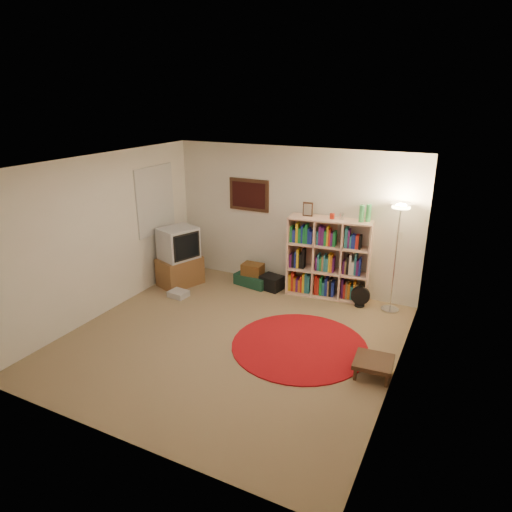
{
  "coord_description": "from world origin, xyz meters",
  "views": [
    {
      "loc": [
        2.88,
        -5.0,
        3.34
      ],
      "look_at": [
        0.1,
        0.6,
        1.1
      ],
      "focal_mm": 32.0,
      "sensor_mm": 36.0,
      "label": 1
    }
  ],
  "objects": [
    {
      "name": "dvd_box",
      "position": [
        -1.54,
        0.87,
        0.05
      ],
      "size": [
        0.33,
        0.29,
        0.1
      ],
      "rotation": [
        0.0,
        0.0,
        -0.09
      ],
      "color": "silver",
      "rests_on": "ground"
    },
    {
      "name": "suitcase",
      "position": [
        -0.61,
        1.93,
        0.1
      ],
      "size": [
        0.7,
        0.51,
        0.21
      ],
      "rotation": [
        0.0,
        0.0,
        -0.17
      ],
      "color": "#163E2D",
      "rests_on": "ground"
    },
    {
      "name": "duffel_bag",
      "position": [
        -0.22,
        1.89,
        0.13
      ],
      "size": [
        0.42,
        0.37,
        0.25
      ],
      "rotation": [
        0.0,
        0.0,
        -0.19
      ],
      "color": "black",
      "rests_on": "ground"
    },
    {
      "name": "bookshelf",
      "position": [
        0.73,
        2.07,
        0.67
      ],
      "size": [
        1.42,
        0.55,
        1.67
      ],
      "rotation": [
        0.0,
        0.0,
        0.11
      ],
      "color": "#FFC7AA",
      "rests_on": "ground"
    },
    {
      "name": "floor_lamp",
      "position": [
        1.86,
        1.97,
        1.48
      ],
      "size": [
        0.43,
        0.43,
        1.78
      ],
      "rotation": [
        0.0,
        0.0,
        0.3
      ],
      "color": "silver",
      "rests_on": "ground"
    },
    {
      "name": "floor_fan",
      "position": [
        1.38,
        1.89,
        0.18
      ],
      "size": [
        0.32,
        0.19,
        0.36
      ],
      "rotation": [
        0.0,
        0.0,
        0.18
      ],
      "color": "black",
      "rests_on": "ground"
    },
    {
      "name": "red_rug",
      "position": [
        0.94,
        0.27,
        0.01
      ],
      "size": [
        1.9,
        1.9,
        0.02
      ],
      "color": "#9A0B11",
      "rests_on": "ground"
    },
    {
      "name": "tv_stand",
      "position": [
        -1.83,
        1.35,
        0.52
      ],
      "size": [
        0.74,
        0.88,
        1.08
      ],
      "rotation": [
        0.0,
        0.0,
        -0.35
      ],
      "color": "brown",
      "rests_on": "ground"
    },
    {
      "name": "wicker_basket",
      "position": [
        -0.61,
        1.9,
        0.31
      ],
      "size": [
        0.38,
        0.27,
        0.21
      ],
      "rotation": [
        0.0,
        0.0,
        0.02
      ],
      "color": "brown",
      "rests_on": "suitcase"
    },
    {
      "name": "room",
      "position": [
        -0.05,
        0.05,
        1.26
      ],
      "size": [
        4.54,
        4.54,
        2.54
      ],
      "color": "#8E7453",
      "rests_on": "ground"
    },
    {
      "name": "side_table",
      "position": [
        2.02,
        0.03,
        0.18
      ],
      "size": [
        0.51,
        0.51,
        0.22
      ],
      "rotation": [
        0.0,
        0.0,
        0.08
      ],
      "color": "#371F13",
      "rests_on": "ground"
    }
  ]
}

